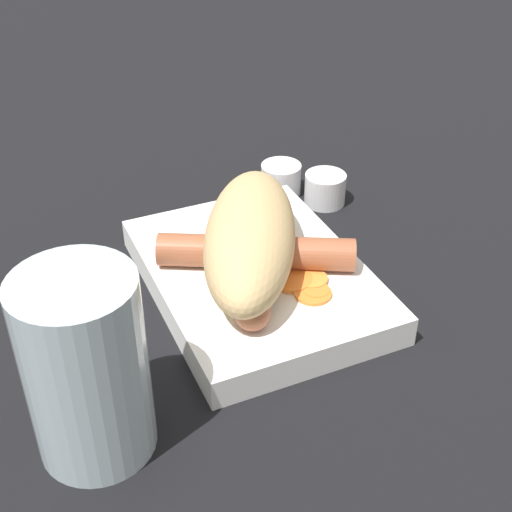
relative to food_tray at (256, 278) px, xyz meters
The scene contains 8 objects.
ground_plane 0.01m from the food_tray, ahead, with size 3.00×3.00×0.00m, color black.
food_tray is the anchor object (origin of this frame).
bread_roll 0.04m from the food_tray, 124.65° to the right, with size 0.21×0.16×0.06m.
sausage 0.03m from the food_tray, 121.15° to the left, with size 0.17×0.16×0.03m.
pickled_veggies 0.05m from the food_tray, 31.48° to the left, with size 0.07×0.05×0.00m.
condiment_cup_near 0.16m from the food_tray, 130.66° to the left, with size 0.04×0.04×0.03m.
condiment_cup_far 0.17m from the food_tray, 147.27° to the left, with size 0.04×0.04×0.03m.
drink_glass 0.20m from the food_tray, 56.35° to the right, with size 0.08×0.08×0.13m.
Camera 1 is at (0.44, -0.20, 0.37)m, focal length 50.00 mm.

